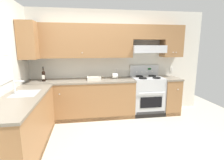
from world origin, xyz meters
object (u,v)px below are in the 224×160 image
Objects in this scene: wine_bottle at (44,75)px; bowl at (94,79)px; stove at (147,95)px; paper_towel_roll at (115,76)px.

bowl is (1.12, -0.01, -0.11)m from wine_bottle.
stove reaches higher than bowl.
paper_towel_roll is (0.51, 0.10, 0.04)m from bowl.
stove is at bearing 0.20° from wine_bottle.
paper_towel_roll is at bearing 174.61° from stove.
stove is 3.65× the size of wine_bottle.
bowl is 0.52m from paper_towel_roll.
wine_bottle is at bearing -177.03° from paper_towel_roll.
bowl is at bearing -0.76° from wine_bottle.
stove reaches higher than paper_towel_roll.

